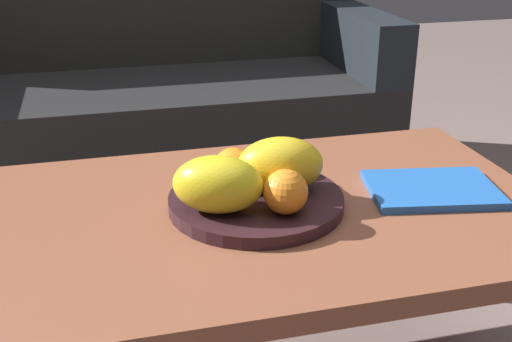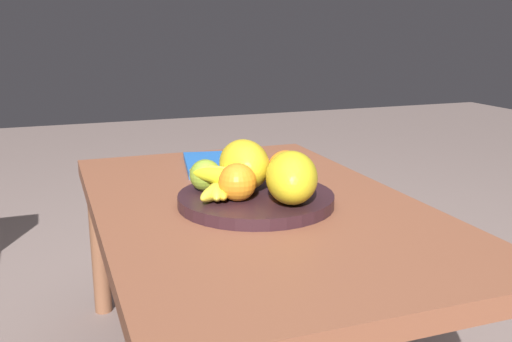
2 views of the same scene
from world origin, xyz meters
The scene contains 9 objects.
coffee_table centered at (0.00, 0.00, 0.41)m, with size 1.09×0.68×0.46m.
fruit_bowl centered at (-0.02, 0.01, 0.47)m, with size 0.33×0.33×0.03m, color #30191F.
melon_large_front centered at (0.03, 0.02, 0.54)m, with size 0.16×0.11×0.11m, color yellow.
melon_smaller_beside centered at (-0.10, -0.04, 0.54)m, with size 0.16×0.10×0.10m, color yellow.
orange_front centered at (-0.05, 0.06, 0.52)m, with size 0.08×0.08×0.08m, color orange.
orange_left centered at (0.01, -0.08, 0.52)m, with size 0.08×0.08×0.08m, color orange.
apple_left centered at (0.04, 0.10, 0.52)m, with size 0.07×0.07×0.07m, color olive.
banana_bunch centered at (-0.01, 0.08, 0.51)m, with size 0.16×0.14×0.06m.
magazine centered at (0.33, -0.02, 0.47)m, with size 0.25×0.18×0.02m, color blue.
Camera 2 is at (-1.13, 0.41, 0.83)m, focal length 40.50 mm.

